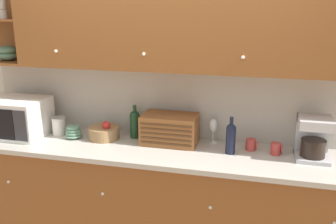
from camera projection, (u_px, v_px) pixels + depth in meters
name	position (u px, v px, depth m)	size (l,w,h in m)	color
wall_back	(175.00, 96.00, 3.24)	(5.75, 0.06, 2.60)	beige
counter_unit	(165.00, 201.00, 3.15)	(3.37, 0.66, 0.95)	brown
backsplash_panel	(174.00, 102.00, 3.22)	(3.35, 0.01, 0.62)	#B7B2A8
upper_cabinets	(191.00, 20.00, 2.83)	(3.35, 0.36, 0.77)	brown
microwave	(16.00, 117.00, 3.28)	(0.52, 0.42, 0.33)	silver
storage_canister	(59.00, 126.00, 3.32)	(0.12, 0.12, 0.16)	silver
bowl_stack_on_counter	(73.00, 132.00, 3.23)	(0.15, 0.15, 0.12)	slate
fruit_basket	(104.00, 132.00, 3.22)	(0.26, 0.26, 0.16)	#937047
wine_bottle	(135.00, 123.00, 3.23)	(0.09, 0.09, 0.29)	#19381E
bread_box	(170.00, 129.00, 3.10)	(0.46, 0.28, 0.24)	brown
wine_glass	(213.00, 126.00, 3.10)	(0.07, 0.07, 0.21)	silver
second_wine_bottle	(231.00, 137.00, 2.88)	(0.08, 0.08, 0.29)	black
mug_blue_second	(251.00, 145.00, 2.97)	(0.09, 0.08, 0.09)	#B73D38
mug	(276.00, 149.00, 2.88)	(0.09, 0.08, 0.09)	#B73D38
coffee_maker	(313.00, 137.00, 2.79)	(0.24, 0.26, 0.32)	#B7B7BC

